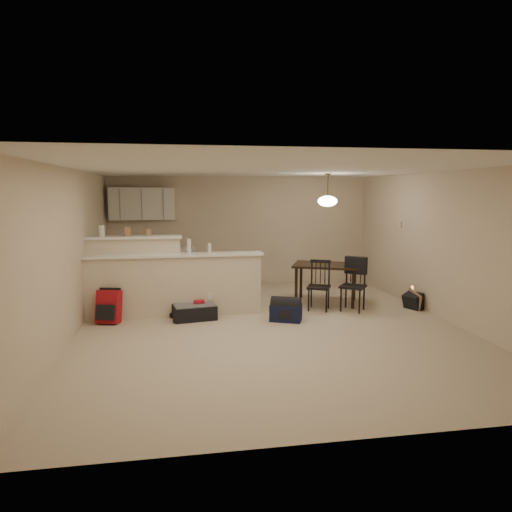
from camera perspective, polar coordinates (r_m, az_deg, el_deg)
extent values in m
plane|color=#BFAC93|center=(7.48, 1.66, -8.71)|extent=(7.00, 7.00, 0.00)
plane|color=white|center=(7.17, 1.74, 10.78)|extent=(7.00, 7.00, 0.00)
cube|color=beige|center=(10.66, -1.95, 3.14)|extent=(6.00, 0.02, 2.50)
cube|color=beige|center=(3.90, 11.73, -5.51)|extent=(6.00, 0.02, 2.50)
cube|color=beige|center=(7.27, -22.19, 0.29)|extent=(0.02, 7.00, 2.50)
cube|color=beige|center=(8.34, 22.38, 1.19)|extent=(0.02, 7.00, 2.50)
cube|color=beige|center=(8.10, -10.08, -3.71)|extent=(3.00, 0.28, 1.05)
cube|color=white|center=(8.00, -10.17, 0.11)|extent=(3.08, 0.38, 0.04)
cube|color=beige|center=(8.32, -14.92, -2.49)|extent=(1.60, 0.24, 1.35)
cube|color=white|center=(8.23, -15.09, 2.27)|extent=(1.68, 0.34, 0.04)
cube|color=white|center=(10.39, -14.03, 6.37)|extent=(1.40, 0.34, 0.70)
cube|color=white|center=(10.38, -12.72, -1.64)|extent=(1.80, 0.60, 0.90)
cube|color=beige|center=(9.65, 17.54, 3.76)|extent=(0.02, 0.12, 0.12)
cylinder|color=silver|center=(8.29, -18.74, 3.00)|extent=(0.10, 0.10, 0.20)
cube|color=#99724F|center=(8.23, -15.73, 2.95)|extent=(0.10, 0.07, 0.16)
cube|color=#99724F|center=(8.20, -13.26, 2.88)|extent=(0.08, 0.06, 0.12)
cylinder|color=silver|center=(7.99, -8.38, 1.22)|extent=(0.07, 0.07, 0.26)
cylinder|color=silver|center=(8.00, -5.83, 0.99)|extent=(0.06, 0.06, 0.18)
cube|color=black|center=(8.93, 8.77, -1.15)|extent=(1.45, 1.24, 0.04)
cylinder|color=black|center=(8.74, 5.04, -3.84)|extent=(0.06, 0.06, 0.73)
cylinder|color=black|center=(8.65, 12.05, -4.11)|extent=(0.06, 0.06, 0.73)
cylinder|color=black|center=(9.37, 5.64, -3.04)|extent=(0.06, 0.06, 0.73)
cylinder|color=black|center=(9.29, 12.17, -3.28)|extent=(0.06, 0.06, 0.73)
cylinder|color=brown|center=(8.82, 8.97, 8.54)|extent=(0.02, 0.02, 0.50)
cylinder|color=brown|center=(8.83, 9.01, 10.03)|extent=(0.12, 0.12, 0.03)
ellipsoid|color=white|center=(8.82, 8.94, 6.79)|extent=(0.36, 0.36, 0.20)
cube|color=black|center=(7.91, -7.72, -6.96)|extent=(0.77, 0.57, 0.24)
cube|color=#A9131D|center=(7.96, -17.91, -6.05)|extent=(0.41, 0.31, 0.55)
cube|color=#101533|center=(7.73, 3.75, -7.08)|extent=(0.59, 0.46, 0.28)
cube|color=black|center=(8.96, 19.13, -5.38)|extent=(0.35, 0.40, 0.29)
cube|color=#99724F|center=(8.96, 19.14, -5.24)|extent=(0.04, 0.44, 0.34)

